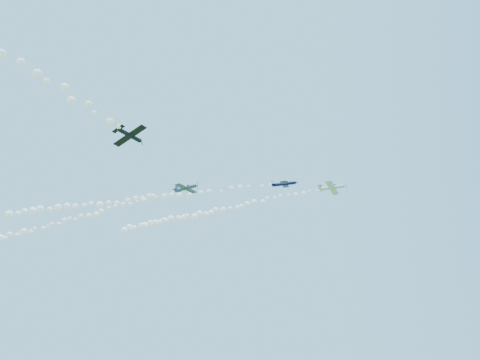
% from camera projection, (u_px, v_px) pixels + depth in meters
% --- Properties ---
extents(plane_white, '(8.00, 8.50, 2.89)m').
position_uv_depth(plane_white, '(332.00, 187.00, 109.03)').
color(plane_white, white).
extents(smoke_trail_white, '(68.91, 20.12, 3.31)m').
position_uv_depth(smoke_trail_white, '(211.00, 212.00, 124.00)').
color(smoke_trail_white, white).
extents(plane_navy, '(7.01, 7.14, 2.13)m').
position_uv_depth(plane_navy, '(285.00, 184.00, 102.33)').
color(plane_navy, '#0C0F38').
extents(smoke_trail_navy, '(81.85, 5.05, 2.75)m').
position_uv_depth(smoke_trail_navy, '(131.00, 200.00, 111.30)').
color(smoke_trail_navy, white).
extents(plane_grey, '(6.82, 7.20, 2.07)m').
position_uv_depth(plane_grey, '(186.00, 188.00, 94.15)').
color(plane_grey, '#394354').
extents(smoke_trail_grey, '(77.21, 26.60, 3.11)m').
position_uv_depth(smoke_trail_grey, '(64.00, 221.00, 112.83)').
color(smoke_trail_grey, white).
extents(plane_black, '(6.59, 6.44, 2.31)m').
position_uv_depth(plane_black, '(130.00, 135.00, 70.01)').
color(plane_black, black).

